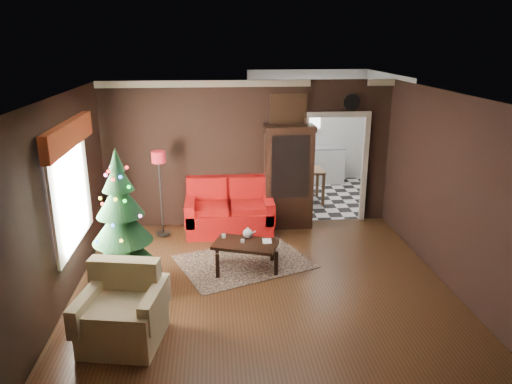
{
  "coord_description": "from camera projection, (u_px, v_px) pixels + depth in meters",
  "views": [
    {
      "loc": [
        -0.67,
        -6.48,
        3.52
      ],
      "look_at": [
        0.0,
        0.9,
        1.15
      ],
      "focal_mm": 33.7,
      "sensor_mm": 36.0,
      "label": 1
    }
  ],
  "objects": [
    {
      "name": "cup_b",
      "position": [
        243.0,
        241.0,
        7.56
      ],
      "size": [
        0.07,
        0.07,
        0.05
      ],
      "primitive_type": "cylinder",
      "rotation": [
        0.0,
        0.0,
        0.07
      ],
      "color": "white",
      "rests_on": "coffee_table"
    },
    {
      "name": "wall_right",
      "position": [
        447.0,
        189.0,
        7.08
      ],
      "size": [
        0.0,
        5.5,
        5.5
      ],
      "primitive_type": "plane",
      "rotation": [
        1.57,
        0.0,
        -1.57
      ],
      "color": "black",
      "rests_on": "ground"
    },
    {
      "name": "kitchen_floor",
      "position": [
        316.0,
        197.0,
        11.21
      ],
      "size": [
        3.0,
        3.0,
        0.0
      ],
      "primitive_type": "plane",
      "color": "silver",
      "rests_on": "ground"
    },
    {
      "name": "kitchen_counter",
      "position": [
        307.0,
        165.0,
        12.21
      ],
      "size": [
        1.8,
        0.6,
        0.9
      ],
      "primitive_type": "cube",
      "color": "silver",
      "rests_on": "ground"
    },
    {
      "name": "doorway",
      "position": [
        334.0,
        170.0,
        9.47
      ],
      "size": [
        1.1,
        0.1,
        2.1
      ],
      "primitive_type": null,
      "color": "silver",
      "rests_on": "ground"
    },
    {
      "name": "wall_left",
      "position": [
        63.0,
        200.0,
        6.61
      ],
      "size": [
        0.0,
        5.5,
        5.5
      ],
      "primitive_type": "plane",
      "rotation": [
        1.57,
        0.0,
        1.57
      ],
      "color": "black",
      "rests_on": "ground"
    },
    {
      "name": "left_window",
      "position": [
        70.0,
        192.0,
        6.79
      ],
      "size": [
        0.05,
        1.6,
        1.4
      ],
      "primitive_type": "cube",
      "color": "white",
      "rests_on": "wall_left"
    },
    {
      "name": "cup_a",
      "position": [
        224.0,
        236.0,
        7.74
      ],
      "size": [
        0.08,
        0.08,
        0.06
      ],
      "primitive_type": "cylinder",
      "rotation": [
        0.0,
        0.0,
        0.21
      ],
      "color": "white",
      "rests_on": "coffee_table"
    },
    {
      "name": "valance",
      "position": [
        69.0,
        135.0,
        6.54
      ],
      "size": [
        0.12,
        2.1,
        0.35
      ],
      "primitive_type": "cube",
      "color": "maroon",
      "rests_on": "wall_left"
    },
    {
      "name": "floor_lamp",
      "position": [
        161.0,
        194.0,
        8.73
      ],
      "size": [
        0.35,
        0.35,
        1.58
      ],
      "primitive_type": null,
      "rotation": [
        0.0,
        0.0,
        0.39
      ],
      "color": "#272727",
      "rests_on": "ground"
    },
    {
      "name": "kitchen_table",
      "position": [
        307.0,
        185.0,
        10.79
      ],
      "size": [
        0.7,
        0.7,
        0.75
      ],
      "primitive_type": null,
      "color": "brown",
      "rests_on": "ground"
    },
    {
      "name": "wall_front",
      "position": [
        289.0,
        277.0,
        4.47
      ],
      "size": [
        5.5,
        0.0,
        5.5
      ],
      "primitive_type": "plane",
      "rotation": [
        -1.57,
        0.0,
        0.0
      ],
      "color": "black",
      "rests_on": "ground"
    },
    {
      "name": "loveseat",
      "position": [
        229.0,
        207.0,
        9.03
      ],
      "size": [
        1.7,
        0.9,
        1.0
      ],
      "primitive_type": null,
      "color": "maroon",
      "rests_on": "ground"
    },
    {
      "name": "christmas_tree",
      "position": [
        121.0,
        220.0,
        6.86
      ],
      "size": [
        1.32,
        1.32,
        1.96
      ],
      "primitive_type": null,
      "rotation": [
        0.0,
        0.0,
        -0.35
      ],
      "color": "black",
      "rests_on": "ground"
    },
    {
      "name": "painting",
      "position": [
        288.0,
        110.0,
        8.98
      ],
      "size": [
        0.62,
        0.05,
        0.52
      ],
      "primitive_type": "cube",
      "color": "tan",
      "rests_on": "wall_back"
    },
    {
      "name": "wall_clock",
      "position": [
        352.0,
        102.0,
        9.04
      ],
      "size": [
        0.32,
        0.32,
        0.06
      ],
      "primitive_type": "cylinder",
      "color": "white",
      "rests_on": "wall_back"
    },
    {
      "name": "curio_cabinet",
      "position": [
        288.0,
        179.0,
        9.2
      ],
      "size": [
        0.9,
        0.45,
        1.9
      ],
      "primitive_type": null,
      "color": "black",
      "rests_on": "ground"
    },
    {
      "name": "ceiling",
      "position": [
        262.0,
        95.0,
        6.42
      ],
      "size": [
        5.5,
        5.5,
        0.0
      ],
      "primitive_type": "plane",
      "rotation": [
        3.14,
        0.0,
        0.0
      ],
      "color": "white",
      "rests_on": "ground"
    },
    {
      "name": "book",
      "position": [
        263.0,
        236.0,
        7.57
      ],
      "size": [
        0.14,
        0.02,
        0.19
      ],
      "primitive_type": "imported",
      "rotation": [
        0.0,
        0.0,
        -0.05
      ],
      "color": "tan",
      "rests_on": "coffee_table"
    },
    {
      "name": "kitchen_window",
      "position": [
        307.0,
        115.0,
        12.07
      ],
      "size": [
        0.7,
        0.06,
        0.7
      ],
      "primitive_type": "cube",
      "color": "white",
      "rests_on": "ground"
    },
    {
      "name": "floor",
      "position": [
        261.0,
        282.0,
        7.27
      ],
      "size": [
        5.5,
        5.5,
        0.0
      ],
      "primitive_type": "plane",
      "color": "black",
      "rests_on": "ground"
    },
    {
      "name": "rug",
      "position": [
        244.0,
        262.0,
        7.93
      ],
      "size": [
        2.42,
        2.11,
        0.01
      ],
      "primitive_type": "cube",
      "rotation": [
        0.0,
        0.0,
        0.38
      ],
      "color": "#44363D",
      "rests_on": "ground"
    },
    {
      "name": "teapot",
      "position": [
        248.0,
        233.0,
        7.72
      ],
      "size": [
        0.2,
        0.2,
        0.17
      ],
      "primitive_type": null,
      "rotation": [
        0.0,
        0.0,
        0.14
      ],
      "color": "white",
      "rests_on": "coffee_table"
    },
    {
      "name": "coffee_table",
      "position": [
        246.0,
        256.0,
        7.62
      ],
      "size": [
        1.12,
        0.88,
        0.44
      ],
      "primitive_type": null,
      "rotation": [
        0.0,
        0.0,
        -0.34
      ],
      "color": "black",
      "rests_on": "rug"
    },
    {
      "name": "armchair",
      "position": [
        122.0,
        308.0,
        5.72
      ],
      "size": [
        1.08,
        1.08,
        0.95
      ],
      "primitive_type": null,
      "rotation": [
        0.0,
        0.0,
        -0.19
      ],
      "color": "#9F7F5C",
      "rests_on": "ground"
    },
    {
      "name": "wall_back",
      "position": [
        248.0,
        154.0,
        9.22
      ],
      "size": [
        5.5,
        0.0,
        5.5
      ],
      "primitive_type": "plane",
      "rotation": [
        1.57,
        0.0,
        0.0
      ],
      "color": "black",
      "rests_on": "ground"
    }
  ]
}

